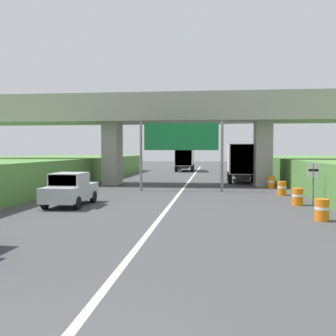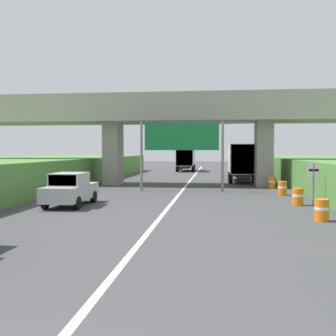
{
  "view_description": "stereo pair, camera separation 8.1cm",
  "coord_description": "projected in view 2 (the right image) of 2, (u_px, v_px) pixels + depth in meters",
  "views": [
    {
      "loc": [
        2.21,
        -3.32,
        2.86
      ],
      "look_at": [
        0.0,
        15.79,
        2.0
      ],
      "focal_mm": 41.45,
      "sensor_mm": 36.0,
      "label": 1
    },
    {
      "loc": [
        2.29,
        -3.31,
        2.86
      ],
      "look_at": [
        0.0,
        15.79,
        2.0
      ],
      "focal_mm": 41.45,
      "sensor_mm": 36.0,
      "label": 2
    }
  ],
  "objects": [
    {
      "name": "construction_barrel_3",
      "position": [
        282.0,
        188.0,
        24.78
      ],
      "size": [
        0.57,
        0.57,
        0.9
      ],
      "color": "orange",
      "rests_on": "ground"
    },
    {
      "name": "truck_green",
      "position": [
        186.0,
        157.0,
        54.2
      ],
      "size": [
        2.44,
        7.3,
        3.44
      ],
      "color": "black",
      "rests_on": "ground"
    },
    {
      "name": "truck_black",
      "position": [
        240.0,
        159.0,
        45.33
      ],
      "size": [
        2.44,
        7.3,
        3.44
      ],
      "color": "black",
      "rests_on": "ground"
    },
    {
      "name": "construction_barrel_2",
      "position": [
        298.0,
        197.0,
        20.25
      ],
      "size": [
        0.57,
        0.57,
        0.9
      ],
      "color": "orange",
      "rests_on": "ground"
    },
    {
      "name": "overpass_bridge",
      "position": [
        187.0,
        118.0,
        31.91
      ],
      "size": [
        40.0,
        4.8,
        7.4
      ],
      "color": "#9E998E",
      "rests_on": "ground"
    },
    {
      "name": "construction_barrel_4",
      "position": [
        272.0,
        182.0,
        29.32
      ],
      "size": [
        0.57,
        0.57,
        0.9
      ],
      "color": "orange",
      "rests_on": "ground"
    },
    {
      "name": "lane_centre_stripe",
      "position": [
        181.0,
        192.0,
        26.46
      ],
      "size": [
        0.2,
        85.94,
        0.01
      ],
      "primitive_type": "cube",
      "color": "white",
      "rests_on": "ground"
    },
    {
      "name": "overhead_highway_sign",
      "position": [
        182.0,
        141.0,
        27.04
      ],
      "size": [
        5.88,
        0.18,
        4.9
      ],
      "color": "slate",
      "rests_on": "ground"
    },
    {
      "name": "car_silver",
      "position": [
        70.0,
        189.0,
        20.11
      ],
      "size": [
        1.86,
        4.1,
        1.72
      ],
      "color": "#B2B5B7",
      "rests_on": "ground"
    },
    {
      "name": "construction_barrel_1",
      "position": [
        322.0,
        210.0,
        15.71
      ],
      "size": [
        0.57,
        0.57,
        0.9
      ],
      "color": "orange",
      "rests_on": "ground"
    },
    {
      "name": "truck_yellow",
      "position": [
        242.0,
        161.0,
        35.78
      ],
      "size": [
        2.44,
        7.3,
        3.44
      ],
      "color": "black",
      "rests_on": "ground"
    },
    {
      "name": "speed_limit_sign",
      "position": [
        314.0,
        177.0,
        20.07
      ],
      "size": [
        0.6,
        0.08,
        2.23
      ],
      "color": "slate",
      "rests_on": "ground"
    }
  ]
}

